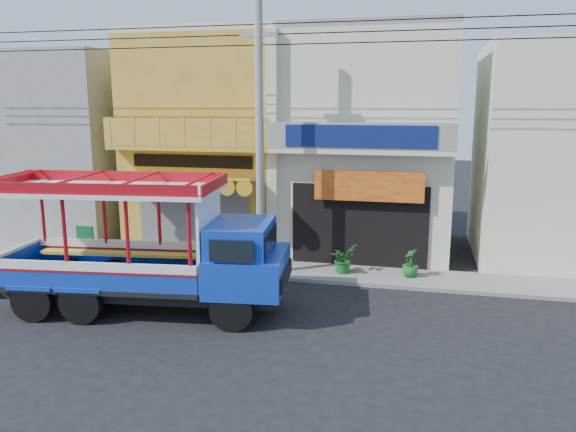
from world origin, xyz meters
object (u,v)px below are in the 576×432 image
(green_sign, at_px, (86,242))
(potted_plant_c, at_px, (411,263))
(songthaew_truck, at_px, (162,249))
(utility_pole, at_px, (264,121))
(potted_plant_a, at_px, (343,258))

(green_sign, relative_size, potted_plant_c, 1.11)
(songthaew_truck, relative_size, potted_plant_c, 8.77)
(utility_pole, xyz_separation_m, potted_plant_a, (2.45, 0.70, -4.44))
(utility_pole, distance_m, potted_plant_c, 6.45)
(potted_plant_c, bearing_deg, utility_pole, -84.57)
(songthaew_truck, xyz_separation_m, green_sign, (-5.33, 4.56, -1.22))
(utility_pole, xyz_separation_m, songthaew_truck, (-1.82, -3.64, -3.26))
(songthaew_truck, xyz_separation_m, potted_plant_a, (4.27, 4.34, -1.18))
(utility_pole, relative_size, green_sign, 27.38)
(utility_pole, xyz_separation_m, potted_plant_c, (4.62, 0.73, -4.45))
(utility_pole, distance_m, potted_plant_a, 5.12)
(utility_pole, relative_size, potted_plant_c, 30.26)
(songthaew_truck, relative_size, potted_plant_a, 8.60)
(utility_pole, height_order, green_sign, utility_pole)
(songthaew_truck, xyz_separation_m, potted_plant_c, (6.44, 4.38, -1.19))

